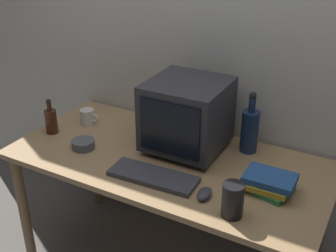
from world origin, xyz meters
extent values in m
cube|color=silver|center=(0.00, 0.44, 1.25)|extent=(4.00, 0.08, 2.50)
cube|color=tan|center=(0.00, 0.00, 0.73)|extent=(1.61, 0.77, 0.03)
cylinder|color=olive|center=(-0.74, -0.32, 0.36)|extent=(0.06, 0.06, 0.71)
cylinder|color=olive|center=(-0.74, 0.32, 0.36)|extent=(0.06, 0.06, 0.71)
cylinder|color=olive|center=(0.74, 0.32, 0.36)|extent=(0.06, 0.06, 0.71)
cube|color=#333338|center=(0.04, 0.13, 0.76)|extent=(0.28, 0.24, 0.03)
cube|color=#333338|center=(0.04, 0.13, 0.94)|extent=(0.38, 0.38, 0.34)
cube|color=black|center=(0.04, -0.06, 0.94)|extent=(0.31, 0.01, 0.27)
cube|color=#3F3F47|center=(0.03, -0.20, 0.75)|extent=(0.43, 0.17, 0.02)
ellipsoid|color=#3F3F47|center=(0.30, -0.21, 0.76)|extent=(0.07, 0.10, 0.04)
cylinder|color=navy|center=(0.33, 0.27, 0.85)|extent=(0.09, 0.09, 0.22)
cylinder|color=navy|center=(0.33, 0.27, 1.00)|extent=(0.03, 0.03, 0.08)
sphere|color=#262626|center=(0.33, 0.27, 1.05)|extent=(0.04, 0.04, 0.04)
cylinder|color=#472314|center=(-0.70, -0.07, 0.81)|extent=(0.07, 0.07, 0.13)
cylinder|color=#472314|center=(-0.70, -0.07, 0.90)|extent=(0.03, 0.03, 0.05)
sphere|color=#262626|center=(-0.70, -0.07, 0.93)|extent=(0.03, 0.03, 0.03)
cube|color=#33894C|center=(0.53, -0.03, 0.75)|extent=(0.21, 0.19, 0.03)
cube|color=gold|center=(0.52, -0.05, 0.78)|extent=(0.20, 0.14, 0.02)
cube|color=#28569E|center=(0.53, -0.03, 0.81)|extent=(0.22, 0.16, 0.03)
cylinder|color=white|center=(-0.60, 0.11, 0.79)|extent=(0.08, 0.08, 0.09)
torus|color=white|center=(-0.54, 0.11, 0.79)|extent=(0.06, 0.01, 0.06)
cylinder|color=#595B66|center=(-0.44, -0.13, 0.76)|extent=(0.12, 0.12, 0.04)
cylinder|color=black|center=(0.45, -0.27, 0.82)|extent=(0.09, 0.09, 0.15)
camera|label=1|loc=(0.91, -1.65, 1.87)|focal=46.54mm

